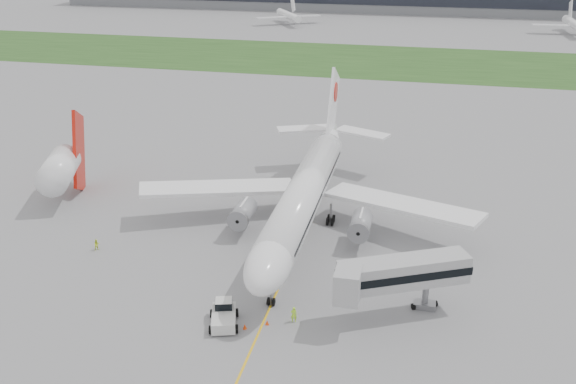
% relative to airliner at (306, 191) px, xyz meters
% --- Properties ---
extents(ground, '(600.00, 600.00, 0.00)m').
position_rel_airliner_xyz_m(ground, '(0.00, -4.87, -5.66)').
color(ground, gray).
rests_on(ground, ground).
extents(apron_markings, '(70.00, 70.00, 0.04)m').
position_rel_airliner_xyz_m(apron_markings, '(0.00, -9.87, -5.66)').
color(apron_markings, yellow).
rests_on(apron_markings, ground).
extents(grass_strip, '(600.00, 50.00, 0.02)m').
position_rel_airliner_xyz_m(grass_strip, '(0.00, 115.13, -5.65)').
color(grass_strip, '#24471A').
rests_on(grass_strip, ground).
extents(control_tower, '(12.00, 12.00, 56.00)m').
position_rel_airliner_xyz_m(control_tower, '(-90.00, 227.13, -5.66)').
color(control_tower, slate).
rests_on(control_tower, ground).
extents(airliner, '(48.13, 53.95, 17.88)m').
position_rel_airliner_xyz_m(airliner, '(0.00, 0.00, 0.00)').
color(airliner, white).
rests_on(airliner, ground).
extents(pushback_tug, '(4.01, 5.01, 2.30)m').
position_rel_airliner_xyz_m(pushback_tug, '(-4.09, -24.27, -4.60)').
color(pushback_tug, silver).
rests_on(pushback_tug, ground).
extents(jet_bridge, '(14.37, 10.21, 7.03)m').
position_rel_airliner_xyz_m(jet_bridge, '(13.51, -19.01, -0.46)').
color(jet_bridge, '#A7A7AA').
rests_on(jet_bridge, ground).
extents(safety_cone_left, '(0.42, 0.42, 0.58)m').
position_rel_airliner_xyz_m(safety_cone_left, '(-1.61, -24.84, -5.37)').
color(safety_cone_left, '#FA440D').
rests_on(safety_cone_left, ground).
extents(safety_cone_right, '(0.40, 0.40, 0.56)m').
position_rel_airliner_xyz_m(safety_cone_right, '(0.50, -23.59, -5.38)').
color(safety_cone_right, '#FA440D').
rests_on(safety_cone_right, ground).
extents(ground_crew_near, '(0.75, 0.56, 1.84)m').
position_rel_airliner_xyz_m(ground_crew_near, '(3.16, -22.44, -4.74)').
color(ground_crew_near, '#B4FF2A').
rests_on(ground_crew_near, ground).
extents(ground_crew_far, '(0.93, 0.94, 1.53)m').
position_rel_airliner_xyz_m(ground_crew_far, '(-25.28, -12.30, -4.90)').
color(ground_crew_far, '#DDF629').
rests_on(ground_crew_far, ground).
extents(neighbor_aircraft, '(7.60, 16.76, 13.55)m').
position_rel_airliner_xyz_m(neighbor_aircraft, '(-37.76, 1.49, -0.29)').
color(neighbor_aircraft, '#B9150A').
rests_on(neighbor_aircraft, ground).
extents(distant_aircraft_left, '(34.70, 33.65, 10.11)m').
position_rel_airliner_xyz_m(distant_aircraft_left, '(-42.28, 178.53, -5.66)').
color(distant_aircraft_left, white).
rests_on(distant_aircraft_left, ground).
extents(distant_aircraft_right, '(29.71, 26.51, 10.93)m').
position_rel_airliner_xyz_m(distant_aircraft_right, '(64.83, 177.68, -5.66)').
color(distant_aircraft_right, white).
rests_on(distant_aircraft_right, ground).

